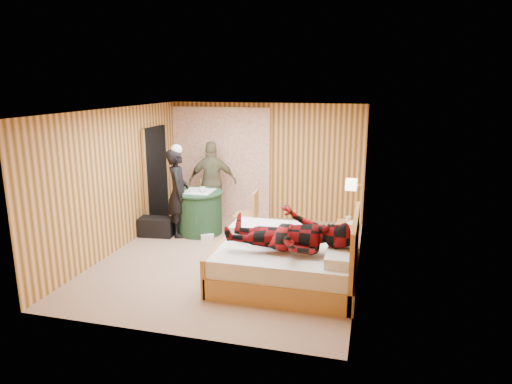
% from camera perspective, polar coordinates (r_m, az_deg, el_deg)
% --- Properties ---
extents(floor, '(4.20, 5.00, 0.01)m').
position_cam_1_polar(floor, '(7.89, -3.04, -8.22)').
color(floor, tan).
rests_on(floor, ground).
extents(ceiling, '(4.20, 5.00, 0.01)m').
position_cam_1_polar(ceiling, '(7.33, -3.29, 10.22)').
color(ceiling, white).
rests_on(ceiling, wall_back).
extents(wall_back, '(4.20, 0.02, 2.50)m').
position_cam_1_polar(wall_back, '(9.87, 1.26, 3.83)').
color(wall_back, '#EEA25B').
rests_on(wall_back, floor).
extents(wall_left, '(0.02, 5.00, 2.50)m').
position_cam_1_polar(wall_left, '(8.38, -16.98, 1.45)').
color(wall_left, '#EEA25B').
rests_on(wall_left, floor).
extents(wall_right, '(0.02, 5.00, 2.50)m').
position_cam_1_polar(wall_right, '(7.17, 13.04, -0.31)').
color(wall_right, '#EEA25B').
rests_on(wall_right, floor).
extents(curtain, '(2.20, 0.08, 2.40)m').
position_cam_1_polar(curtain, '(10.09, -4.38, 3.72)').
color(curtain, white).
rests_on(curtain, floor).
extents(doorway, '(0.06, 0.90, 2.05)m').
position_cam_1_polar(doorway, '(9.60, -12.37, 1.86)').
color(doorway, black).
rests_on(doorway, floor).
extents(wall_lamp, '(0.26, 0.24, 0.16)m').
position_cam_1_polar(wall_lamp, '(7.60, 11.85, 0.93)').
color(wall_lamp, gold).
rests_on(wall_lamp, wall_right).
extents(bed, '(2.07, 1.63, 1.12)m').
position_cam_1_polar(bed, '(6.86, 4.13, -8.78)').
color(bed, tan).
rests_on(bed, floor).
extents(nightstand, '(0.41, 0.56, 0.54)m').
position_cam_1_polar(nightstand, '(8.15, 11.30, -5.65)').
color(nightstand, tan).
rests_on(nightstand, floor).
extents(round_table, '(0.96, 0.96, 0.85)m').
position_cam_1_polar(round_table, '(9.08, -7.12, -2.47)').
color(round_table, '#20462C').
rests_on(round_table, floor).
extents(chair_far, '(0.56, 0.56, 0.93)m').
position_cam_1_polar(chair_far, '(9.73, -5.72, -0.66)').
color(chair_far, tan).
rests_on(chair_far, floor).
extents(chair_near, '(0.43, 0.43, 0.92)m').
position_cam_1_polar(chair_near, '(8.69, -0.75, -2.39)').
color(chair_near, tan).
rests_on(chair_near, floor).
extents(duffel_bag, '(0.69, 0.42, 0.37)m').
position_cam_1_polar(duffel_bag, '(9.10, -12.33, -4.26)').
color(duffel_bag, black).
rests_on(duffel_bag, floor).
extents(sneaker_left, '(0.28, 0.19, 0.12)m').
position_cam_1_polar(sneaker_left, '(8.91, -1.40, -5.19)').
color(sneaker_left, silver).
rests_on(sneaker_left, floor).
extents(sneaker_right, '(0.26, 0.18, 0.11)m').
position_cam_1_polar(sneaker_right, '(8.76, -6.09, -5.63)').
color(sneaker_right, silver).
rests_on(sneaker_right, floor).
extents(woman_standing, '(0.61, 0.73, 1.71)m').
position_cam_1_polar(woman_standing, '(8.88, -9.71, -0.09)').
color(woman_standing, black).
rests_on(woman_standing, floor).
extents(man_at_table, '(1.08, 0.66, 1.72)m').
position_cam_1_polar(man_at_table, '(9.70, -5.45, 1.26)').
color(man_at_table, brown).
rests_on(man_at_table, floor).
extents(man_on_bed, '(0.86, 0.67, 1.77)m').
position_cam_1_polar(man_on_bed, '(6.41, 4.11, -4.05)').
color(man_on_bed, maroon).
rests_on(man_on_bed, bed).
extents(book_lower, '(0.20, 0.24, 0.02)m').
position_cam_1_polar(book_lower, '(8.02, 11.36, -3.95)').
color(book_lower, silver).
rests_on(book_lower, nightstand).
extents(book_upper, '(0.18, 0.24, 0.02)m').
position_cam_1_polar(book_upper, '(8.01, 11.37, -3.81)').
color(book_upper, silver).
rests_on(book_upper, nightstand).
extents(cup_nightstand, '(0.13, 0.13, 0.09)m').
position_cam_1_polar(cup_nightstand, '(8.18, 11.45, -3.34)').
color(cup_nightstand, silver).
rests_on(cup_nightstand, nightstand).
extents(cup_table, '(0.12, 0.12, 0.10)m').
position_cam_1_polar(cup_table, '(8.88, -6.73, 0.32)').
color(cup_table, silver).
rests_on(cup_table, round_table).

